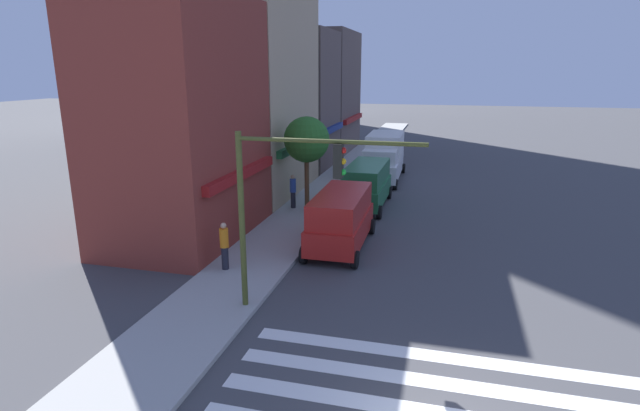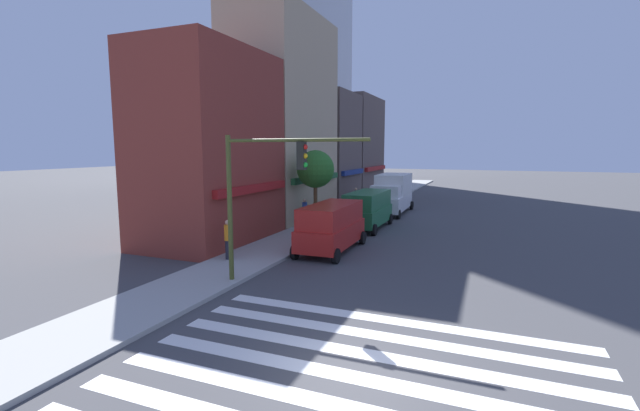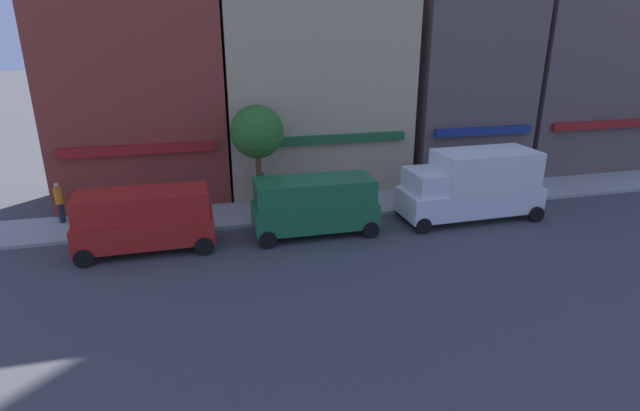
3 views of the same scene
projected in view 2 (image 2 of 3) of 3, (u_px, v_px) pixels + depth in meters
The scene contains 12 objects.
ground_plane at pixel (358, 378), 9.44m from camera, with size 200.00×200.00×0.00m, color #424244.
sidewalk_left at pixel (106, 323), 12.21m from camera, with size 120.00×3.00×0.15m.
crosswalk_stripes at pixel (358, 378), 9.44m from camera, with size 7.42×10.80×0.01m.
storefront_row at pixel (303, 139), 33.80m from camera, with size 32.98×5.30×14.21m.
traffic_signal at pixel (262, 182), 15.13m from camera, with size 0.32×5.40×5.52m.
van_red at pixel (331, 225), 21.02m from camera, with size 5.02×2.22×2.34m.
van_green at pixel (368, 208), 27.07m from camera, with size 5.02×2.22×2.34m.
box_truck_white at pixel (392, 193), 33.57m from camera, with size 6.25×2.42×3.04m.
pedestrian_orange_vest at pixel (228, 239), 18.93m from camera, with size 0.32×0.32×1.77m.
pedestrian_grey_coat at pixel (356, 198), 34.61m from camera, with size 0.32×0.32×1.77m.
pedestrian_blue_shirt at pixel (305, 212), 26.88m from camera, with size 0.32×0.32×1.77m.
street_tree at pixel (315, 170), 26.06m from camera, with size 2.31×2.31×4.81m.
Camera 2 is at (-8.53, -2.53, 5.03)m, focal length 24.00 mm.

